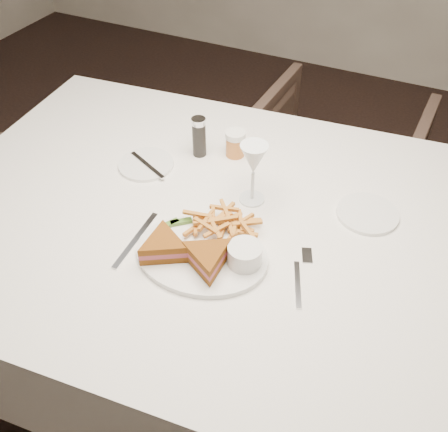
% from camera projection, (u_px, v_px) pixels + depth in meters
% --- Properties ---
extents(ground, '(5.00, 5.00, 0.00)m').
position_uv_depth(ground, '(150.00, 343.00, 1.88)').
color(ground, black).
rests_on(ground, ground).
extents(table, '(1.72, 1.23, 0.75)m').
position_uv_depth(table, '(231.00, 307.00, 1.54)').
color(table, white).
rests_on(table, ground).
extents(chair_far, '(0.69, 0.65, 0.68)m').
position_uv_depth(chair_far, '(332.00, 164.00, 2.14)').
color(chair_far, '#48352C').
rests_on(chair_far, ground).
extents(table_setting, '(0.79, 0.58, 0.18)m').
position_uv_depth(table_setting, '(218.00, 219.00, 1.23)').
color(table_setting, white).
rests_on(table_setting, table).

